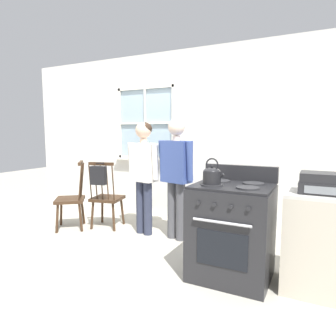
% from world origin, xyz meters
% --- Properties ---
extents(ground_plane, '(16.00, 16.00, 0.00)m').
position_xyz_m(ground_plane, '(0.00, 0.00, 0.00)').
color(ground_plane, '#B2AD9E').
extents(wall_back, '(6.40, 0.16, 2.70)m').
position_xyz_m(wall_back, '(0.04, 1.40, 1.34)').
color(wall_back, silver).
rests_on(wall_back, ground_plane).
extents(chair_by_window, '(0.50, 0.48, 1.00)m').
position_xyz_m(chair_by_window, '(-0.89, 0.46, 0.44)').
color(chair_by_window, '#3D2819').
rests_on(chair_by_window, ground_plane).
extents(chair_near_wall, '(0.57, 0.58, 1.00)m').
position_xyz_m(chair_near_wall, '(-1.32, 0.19, 0.44)').
color(chair_near_wall, '#3D2819').
rests_on(chair_near_wall, ground_plane).
extents(person_elderly_left, '(0.52, 0.27, 1.56)m').
position_xyz_m(person_elderly_left, '(-0.24, 0.47, 0.95)').
color(person_elderly_left, '#2D3347').
rests_on(person_elderly_left, ground_plane).
extents(person_teen_center, '(0.54, 0.29, 1.60)m').
position_xyz_m(person_teen_center, '(0.25, 0.49, 0.98)').
color(person_teen_center, '#4C4C51').
rests_on(person_teen_center, ground_plane).
extents(stove, '(0.75, 0.68, 1.08)m').
position_xyz_m(stove, '(1.19, -0.22, 0.47)').
color(stove, '#232326').
rests_on(stove, ground_plane).
extents(kettle, '(0.21, 0.17, 0.25)m').
position_xyz_m(kettle, '(1.02, -0.35, 1.02)').
color(kettle, black).
rests_on(kettle, stove).
extents(potted_plant, '(0.14, 0.14, 0.32)m').
position_xyz_m(potted_plant, '(-0.65, 1.31, 1.06)').
color(potted_plant, '#42474C').
rests_on(potted_plant, wall_back).
extents(handbag, '(0.23, 0.22, 0.31)m').
position_xyz_m(handbag, '(-0.84, 0.23, 0.83)').
color(handbag, black).
rests_on(handbag, chair_by_window).
extents(side_counter, '(0.55, 0.50, 0.90)m').
position_xyz_m(side_counter, '(1.93, -0.13, 0.45)').
color(side_counter, beige).
rests_on(side_counter, ground_plane).
extents(stereo, '(0.34, 0.29, 0.18)m').
position_xyz_m(stereo, '(1.93, -0.15, 0.99)').
color(stereo, '#232326').
rests_on(stereo, side_counter).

